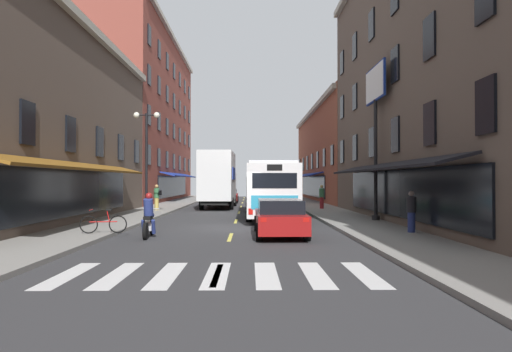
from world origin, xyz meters
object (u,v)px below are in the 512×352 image
(billboard_sign, at_px, (375,101))
(motorcycle_rider, at_px, (149,218))
(sedan_mid, at_px, (228,196))
(pedestrian_near, at_px, (157,197))
(street_lamp_twin, at_px, (146,159))
(box_truck, at_px, (219,180))
(transit_bus, at_px, (268,189))
(pedestrian_far, at_px, (322,196))
(pedestrian_mid, at_px, (411,211))
(sedan_near, at_px, (280,217))
(bicycle_near, at_px, (103,224))

(billboard_sign, xyz_separation_m, motorcycle_rider, (-10.07, -5.57, -5.43))
(sedan_mid, distance_m, pedestrian_near, 13.46)
(billboard_sign, height_order, pedestrian_near, billboard_sign)
(pedestrian_near, relative_size, street_lamp_twin, 0.30)
(box_truck, distance_m, motorcycle_rider, 17.53)
(transit_bus, bearing_deg, street_lamp_twin, -162.57)
(transit_bus, bearing_deg, sedan_mid, 101.07)
(billboard_sign, xyz_separation_m, street_lamp_twin, (-11.95, 1.98, -2.85))
(transit_bus, relative_size, pedestrian_near, 6.89)
(transit_bus, distance_m, pedestrian_far, 6.48)
(sedan_mid, relative_size, street_lamp_twin, 0.75)
(transit_bus, height_order, pedestrian_near, transit_bus)
(transit_bus, bearing_deg, billboard_sign, -37.95)
(billboard_sign, bearing_deg, motorcycle_rider, -151.04)
(transit_bus, height_order, pedestrian_mid, transit_bus)
(box_truck, xyz_separation_m, pedestrian_mid, (8.57, -17.14, -1.24))
(pedestrian_mid, bearing_deg, box_truck, -160.41)
(transit_bus, height_order, sedan_near, transit_bus)
(sedan_near, xyz_separation_m, pedestrian_near, (-7.41, 12.81, 0.35))
(sedan_near, distance_m, street_lamp_twin, 10.17)
(pedestrian_near, bearing_deg, sedan_near, -148.90)
(bicycle_near, xyz_separation_m, pedestrian_far, (10.57, 14.57, 0.50))
(box_truck, height_order, sedan_mid, box_truck)
(transit_bus, relative_size, motorcycle_rider, 5.73)
(transit_bus, height_order, sedan_mid, transit_bus)
(pedestrian_far, xyz_separation_m, street_lamp_twin, (-10.74, -7.15, 2.29))
(street_lamp_twin, bearing_deg, sedan_near, -46.46)
(transit_bus, xyz_separation_m, pedestrian_near, (-7.35, 3.57, -0.57))
(pedestrian_far, bearing_deg, billboard_sign, -139.61)
(sedan_mid, xyz_separation_m, pedestrian_mid, (8.27, -25.75, 0.24))
(sedan_near, height_order, motorcycle_rider, motorcycle_rider)
(pedestrian_mid, height_order, pedestrian_far, pedestrian_far)
(motorcycle_rider, bearing_deg, box_truck, 85.64)
(pedestrian_near, bearing_deg, bicycle_near, -175.44)
(sedan_mid, xyz_separation_m, pedestrian_far, (7.23, -11.33, 0.30))
(transit_bus, height_order, motorcycle_rider, transit_bus)
(street_lamp_twin, bearing_deg, pedestrian_far, 33.67)
(sedan_near, distance_m, motorcycle_rider, 4.91)
(sedan_near, relative_size, motorcycle_rider, 2.19)
(street_lamp_twin, bearing_deg, bicycle_near, -88.71)
(motorcycle_rider, bearing_deg, pedestrian_far, 58.94)
(bicycle_near, height_order, pedestrian_far, pedestrian_far)
(sedan_near, bearing_deg, street_lamp_twin, 133.54)
(pedestrian_mid, bearing_deg, pedestrian_far, 177.16)
(sedan_near, distance_m, pedestrian_far, 14.83)
(sedan_mid, bearing_deg, motorcycle_rider, -93.58)
(billboard_sign, relative_size, bicycle_near, 4.54)
(pedestrian_mid, bearing_deg, sedan_near, -98.55)
(bicycle_near, distance_m, pedestrian_mid, 11.62)
(street_lamp_twin, bearing_deg, pedestrian_mid, -31.67)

